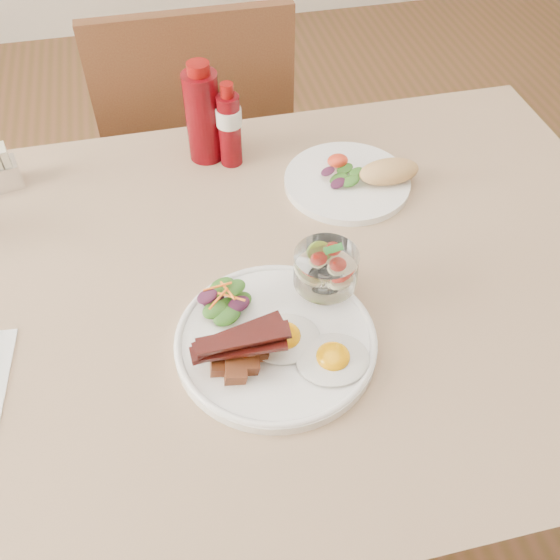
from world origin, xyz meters
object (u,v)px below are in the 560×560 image
at_px(fruit_cup, 326,269).
at_px(ketchup_bottle, 203,115).
at_px(table, 247,321).
at_px(second_plate, 357,178).
at_px(hot_sauce_bottle, 229,126).
at_px(chair_far, 198,153).
at_px(main_plate, 276,342).

bearing_deg(fruit_cup, ketchup_bottle, 106.38).
bearing_deg(table, second_plate, 38.52).
height_order(ketchup_bottle, hot_sauce_bottle, ketchup_bottle).
height_order(fruit_cup, hot_sauce_bottle, hot_sauce_bottle).
bearing_deg(fruit_cup, table, 152.46).
bearing_deg(hot_sauce_bottle, chair_far, 95.59).
bearing_deg(second_plate, ketchup_bottle, 149.39).
distance_m(table, chair_far, 0.68).
bearing_deg(second_plate, table, -141.48).
bearing_deg(main_plate, hot_sauce_bottle, 88.14).
relative_size(main_plate, hot_sauce_bottle, 1.76).
xyz_separation_m(chair_far, ketchup_bottle, (-0.01, -0.33, 0.31)).
relative_size(second_plate, ketchup_bottle, 1.27).
xyz_separation_m(chair_far, second_plate, (0.24, -0.47, 0.24)).
relative_size(table, second_plate, 5.62).
xyz_separation_m(second_plate, hot_sauce_bottle, (-0.20, 0.12, 0.06)).
xyz_separation_m(fruit_cup, second_plate, (0.13, 0.25, -0.05)).
bearing_deg(hot_sauce_bottle, second_plate, -29.82).
bearing_deg(main_plate, second_plate, 55.10).
distance_m(ketchup_bottle, hot_sauce_bottle, 0.05).
bearing_deg(second_plate, main_plate, -124.90).
relative_size(fruit_cup, second_plate, 0.39).
bearing_deg(second_plate, fruit_cup, -117.87).
distance_m(second_plate, hot_sauce_bottle, 0.24).
xyz_separation_m(second_plate, ketchup_bottle, (-0.25, 0.15, 0.07)).
relative_size(table, hot_sauce_bottle, 8.36).
height_order(chair_far, ketchup_bottle, ketchup_bottle).
xyz_separation_m(table, second_plate, (0.24, 0.19, 0.10)).
xyz_separation_m(main_plate, ketchup_bottle, (-0.03, 0.46, 0.08)).
height_order(table, main_plate, main_plate).
distance_m(main_plate, fruit_cup, 0.12).
height_order(table, hot_sauce_bottle, hot_sauce_bottle).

